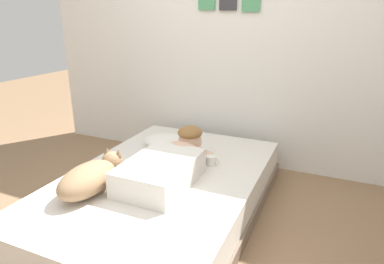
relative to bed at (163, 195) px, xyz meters
name	(u,v)px	position (x,y,z in m)	size (l,w,h in m)	color
ground_plane	(141,252)	(0.08, -0.46, -0.16)	(11.97, 11.97, 0.00)	#8C6B4C
back_wall	(229,35)	(0.08, 1.21, 1.09)	(3.99, 0.12, 2.50)	silver
bed	(163,195)	(0.00, 0.00, 0.00)	(1.36, 2.08, 0.32)	#726051
pillow	(171,142)	(-0.19, 0.50, 0.22)	(0.52, 0.32, 0.11)	white
person_lying	(170,162)	(0.05, 0.01, 0.27)	(0.43, 0.92, 0.27)	silver
dog	(91,177)	(-0.31, -0.40, 0.27)	(0.26, 0.57, 0.21)	#9E7A56
coffee_cup	(211,160)	(0.26, 0.32, 0.20)	(0.12, 0.09, 0.07)	white
cell_phone	(186,170)	(0.12, 0.15, 0.17)	(0.07, 0.14, 0.01)	black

